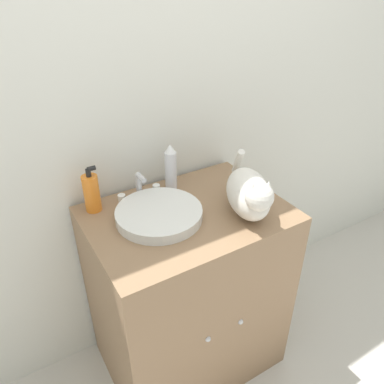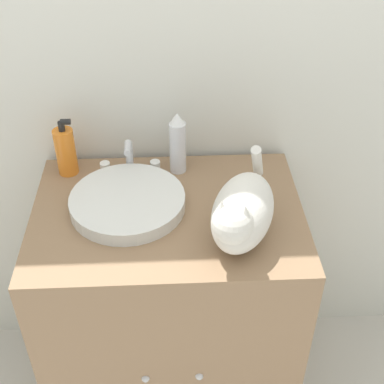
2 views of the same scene
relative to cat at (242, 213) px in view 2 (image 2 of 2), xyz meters
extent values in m
cube|color=silver|center=(-0.19, 0.46, 0.27)|extent=(6.00, 0.05, 2.50)
cube|color=#8C6B4C|center=(-0.19, 0.13, -0.54)|extent=(0.79, 0.57, 0.89)
sphere|color=silver|center=(-0.27, -0.15, -0.50)|extent=(0.02, 0.02, 0.02)
sphere|color=silver|center=(-0.12, -0.15, -0.50)|extent=(0.02, 0.02, 0.02)
cylinder|color=silver|center=(-0.31, 0.16, -0.08)|extent=(0.34, 0.34, 0.04)
cylinder|color=silver|center=(-0.31, 0.34, -0.04)|extent=(0.02, 0.02, 0.11)
cylinder|color=silver|center=(-0.31, 0.31, 0.01)|extent=(0.02, 0.06, 0.02)
cylinder|color=white|center=(-0.39, 0.34, -0.08)|extent=(0.03, 0.03, 0.03)
cylinder|color=white|center=(-0.23, 0.34, -0.08)|extent=(0.03, 0.03, 0.03)
ellipsoid|color=silver|center=(0.01, 0.01, -0.01)|extent=(0.24, 0.31, 0.18)
sphere|color=silver|center=(-0.04, -0.10, 0.05)|extent=(0.13, 0.13, 0.10)
cone|color=silver|center=(-0.06, -0.09, 0.09)|extent=(0.05, 0.05, 0.04)
cone|color=silver|center=(-0.01, -0.11, 0.09)|extent=(0.05, 0.05, 0.04)
cylinder|color=silver|center=(0.06, 0.16, 0.05)|extent=(0.06, 0.10, 0.14)
cylinder|color=orange|center=(-0.50, 0.34, -0.02)|extent=(0.06, 0.06, 0.15)
cylinder|color=black|center=(-0.50, 0.34, 0.07)|extent=(0.02, 0.02, 0.03)
cylinder|color=black|center=(-0.49, 0.34, 0.08)|extent=(0.03, 0.02, 0.02)
cylinder|color=silver|center=(-0.16, 0.34, -0.01)|extent=(0.05, 0.05, 0.17)
cone|color=white|center=(-0.16, 0.34, 0.09)|extent=(0.05, 0.05, 0.04)
camera|label=1|loc=(-0.81, -0.92, 0.74)|focal=35.00mm
camera|label=2|loc=(-0.18, -1.06, 0.89)|focal=50.00mm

